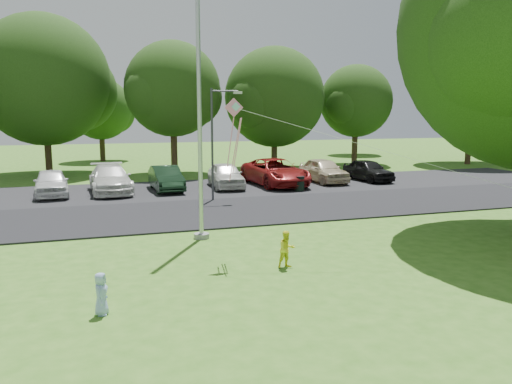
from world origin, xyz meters
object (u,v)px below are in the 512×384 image
object	(u,v)px
child_yellow	(287,249)
street_lamp	(217,134)
child_blue	(101,294)
flagpole	(199,109)
kite	(246,127)
trash_can	(300,184)

from	to	relation	value
child_yellow	street_lamp	bearing A→B (deg)	76.98
child_blue	flagpole	bearing A→B (deg)	-15.30
street_lamp	kite	size ratio (longest dim) A/B	0.66
trash_can	child_yellow	distance (m)	12.93
child_blue	kite	distance (m)	5.89
flagpole	child_blue	size ratio (longest dim) A/B	11.37
flagpole	street_lamp	size ratio (longest dim) A/B	1.94
flagpole	child_yellow	world-z (taller)	flagpole
child_yellow	kite	bearing A→B (deg)	112.24
trash_can	child_blue	world-z (taller)	child_blue
street_lamp	child_blue	xyz separation A→B (m)	(-5.35, -12.22, -2.65)
street_lamp	kite	distance (m)	9.38
child_blue	trash_can	bearing A→B (deg)	-21.80
child_yellow	child_blue	distance (m)	5.01
flagpole	child_yellow	xyz separation A→B (m)	(1.49, -3.76, -3.67)
street_lamp	trash_can	size ratio (longest dim) A/B	6.30
child_yellow	child_blue	xyz separation A→B (m)	(-4.69, -1.76, -0.05)
flagpole	kite	distance (m)	2.72
trash_can	child_blue	distance (m)	16.85
child_yellow	child_blue	world-z (taller)	child_yellow
flagpole	trash_can	size ratio (longest dim) A/B	12.24
street_lamp	kite	bearing A→B (deg)	-94.14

